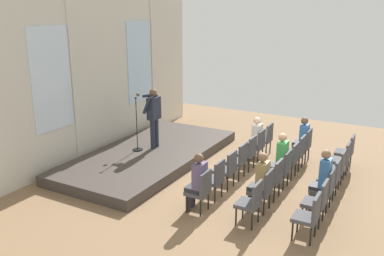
# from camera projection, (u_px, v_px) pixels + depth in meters

# --- Properties ---
(ground_plane) EXTENTS (13.34, 13.34, 0.00)m
(ground_plane) POSITION_uv_depth(u_px,v_px,m) (265.00, 184.00, 10.25)
(ground_plane) COLOR #846647
(rear_partition) EXTENTS (9.33, 0.14, 4.44)m
(rear_partition) POSITION_uv_depth(u_px,v_px,m) (101.00, 78.00, 12.02)
(rear_partition) COLOR beige
(rear_partition) RESTS_ON ground
(stage_platform) EXTENTS (5.73, 2.78, 0.28)m
(stage_platform) POSITION_uv_depth(u_px,v_px,m) (150.00, 155.00, 11.81)
(stage_platform) COLOR #3F3833
(stage_platform) RESTS_ON ground
(speaker) EXTENTS (0.50, 0.69, 1.73)m
(speaker) POSITION_uv_depth(u_px,v_px,m) (153.00, 114.00, 11.76)
(speaker) COLOR #232838
(speaker) RESTS_ON stage_platform
(mic_stand) EXTENTS (0.28, 0.28, 1.55)m
(mic_stand) POSITION_uv_depth(u_px,v_px,m) (137.00, 139.00, 11.72)
(mic_stand) COLOR black
(mic_stand) RESTS_ON stage_platform
(chair_r0_c0) EXTENTS (0.46, 0.44, 0.94)m
(chair_r0_c0) POSITION_uv_depth(u_px,v_px,m) (201.00, 189.00, 8.72)
(chair_r0_c0) COLOR black
(chair_r0_c0) RESTS_ON ground
(audience_r0_c0) EXTENTS (0.36, 0.39, 1.32)m
(audience_r0_c0) POSITION_uv_depth(u_px,v_px,m) (197.00, 179.00, 8.71)
(audience_r0_c0) COLOR #2D2D33
(audience_r0_c0) RESTS_ON ground
(chair_r0_c1) EXTENTS (0.46, 0.44, 0.94)m
(chair_r0_c1) POSITION_uv_depth(u_px,v_px,m) (215.00, 178.00, 9.29)
(chair_r0_c1) COLOR black
(chair_r0_c1) RESTS_ON ground
(chair_r0_c2) EXTENTS (0.46, 0.44, 0.94)m
(chair_r0_c2) POSITION_uv_depth(u_px,v_px,m) (227.00, 168.00, 9.86)
(chair_r0_c2) COLOR black
(chair_r0_c2) RESTS_ON ground
(chair_r0_c3) EXTENTS (0.46, 0.44, 0.94)m
(chair_r0_c3) POSITION_uv_depth(u_px,v_px,m) (239.00, 159.00, 10.43)
(chair_r0_c3) COLOR black
(chair_r0_c3) RESTS_ON ground
(chair_r0_c4) EXTENTS (0.46, 0.44, 0.94)m
(chair_r0_c4) POSITION_uv_depth(u_px,v_px,m) (249.00, 151.00, 11.00)
(chair_r0_c4) COLOR black
(chair_r0_c4) RESTS_ON ground
(chair_r0_c5) EXTENTS (0.46, 0.44, 0.94)m
(chair_r0_c5) POSITION_uv_depth(u_px,v_px,m) (258.00, 144.00, 11.57)
(chair_r0_c5) COLOR black
(chair_r0_c5) RESTS_ON ground
(audience_r0_c5) EXTENTS (0.36, 0.39, 1.30)m
(audience_r0_c5) POSITION_uv_depth(u_px,v_px,m) (255.00, 137.00, 11.56)
(audience_r0_c5) COLOR #2D2D33
(audience_r0_c5) RESTS_ON ground
(chair_r0_c6) EXTENTS (0.46, 0.44, 0.94)m
(chair_r0_c6) POSITION_uv_depth(u_px,v_px,m) (266.00, 137.00, 12.14)
(chair_r0_c6) COLOR black
(chair_r0_c6) RESTS_ON ground
(chair_r1_c0) EXTENTS (0.46, 0.44, 0.94)m
(chair_r1_c0) POSITION_uv_depth(u_px,v_px,m) (252.00, 201.00, 8.19)
(chair_r1_c0) COLOR black
(chair_r1_c0) RESTS_ON ground
(chair_r1_c1) EXTENTS (0.46, 0.44, 0.94)m
(chair_r1_c1) POSITION_uv_depth(u_px,v_px,m) (263.00, 188.00, 8.76)
(chair_r1_c1) COLOR black
(chair_r1_c1) RESTS_ON ground
(audience_r1_c1) EXTENTS (0.36, 0.39, 1.32)m
(audience_r1_c1) POSITION_uv_depth(u_px,v_px,m) (260.00, 179.00, 8.74)
(audience_r1_c1) COLOR #2D2D33
(audience_r1_c1) RESTS_ON ground
(chair_r1_c2) EXTENTS (0.46, 0.44, 0.94)m
(chair_r1_c2) POSITION_uv_depth(u_px,v_px,m) (274.00, 177.00, 9.33)
(chair_r1_c2) COLOR black
(chair_r1_c2) RESTS_ON ground
(chair_r1_c3) EXTENTS (0.46, 0.44, 0.94)m
(chair_r1_c3) POSITION_uv_depth(u_px,v_px,m) (283.00, 167.00, 9.90)
(chair_r1_c3) COLOR black
(chair_r1_c3) RESTS_ON ground
(audience_r1_c3) EXTENTS (0.36, 0.39, 1.38)m
(audience_r1_c3) POSITION_uv_depth(u_px,v_px,m) (280.00, 158.00, 9.87)
(audience_r1_c3) COLOR #2D2D33
(audience_r1_c3) RESTS_ON ground
(chair_r1_c4) EXTENTS (0.46, 0.44, 0.94)m
(chair_r1_c4) POSITION_uv_depth(u_px,v_px,m) (291.00, 158.00, 10.47)
(chair_r1_c4) COLOR black
(chair_r1_c4) RESTS_ON ground
(chair_r1_c5) EXTENTS (0.46, 0.44, 0.94)m
(chair_r1_c5) POSITION_uv_depth(u_px,v_px,m) (298.00, 150.00, 11.04)
(chair_r1_c5) COLOR black
(chair_r1_c5) RESTS_ON ground
(chair_r1_c6) EXTENTS (0.46, 0.44, 0.94)m
(chair_r1_c6) POSITION_uv_depth(u_px,v_px,m) (305.00, 143.00, 11.61)
(chair_r1_c6) COLOR black
(chair_r1_c6) RESTS_ON ground
(audience_r1_c6) EXTENTS (0.36, 0.39, 1.28)m
(audience_r1_c6) POSITION_uv_depth(u_px,v_px,m) (302.00, 137.00, 11.60)
(audience_r1_c6) COLOR #2D2D33
(audience_r1_c6) RESTS_ON ground
(chair_r2_c0) EXTENTS (0.46, 0.44, 0.94)m
(chair_r2_c0) POSITION_uv_depth(u_px,v_px,m) (309.00, 214.00, 7.66)
(chair_r2_c0) COLOR black
(chair_r2_c0) RESTS_ON ground
(chair_r2_c1) EXTENTS (0.46, 0.44, 0.94)m
(chair_r2_c1) POSITION_uv_depth(u_px,v_px,m) (318.00, 200.00, 8.23)
(chair_r2_c1) COLOR black
(chair_r2_c1) RESTS_ON ground
(chair_r2_c2) EXTENTS (0.46, 0.44, 0.94)m
(chair_r2_c2) POSITION_uv_depth(u_px,v_px,m) (325.00, 187.00, 8.80)
(chair_r2_c2) COLOR black
(chair_r2_c2) RESTS_ON ground
(audience_r2_c2) EXTENTS (0.36, 0.39, 1.37)m
(audience_r2_c2) POSITION_uv_depth(u_px,v_px,m) (322.00, 177.00, 8.77)
(audience_r2_c2) COLOR #2D2D33
(audience_r2_c2) RESTS_ON ground
(chair_r2_c3) EXTENTS (0.46, 0.44, 0.94)m
(chair_r2_c3) POSITION_uv_depth(u_px,v_px,m) (332.00, 176.00, 9.37)
(chair_r2_c3) COLOR black
(chair_r2_c3) RESTS_ON ground
(chair_r2_c4) EXTENTS (0.46, 0.44, 0.94)m
(chair_r2_c4) POSITION_uv_depth(u_px,v_px,m) (337.00, 166.00, 9.94)
(chair_r2_c4) COLOR black
(chair_r2_c4) RESTS_ON ground
(chair_r2_c5) EXTENTS (0.46, 0.44, 0.94)m
(chair_r2_c5) POSITION_uv_depth(u_px,v_px,m) (343.00, 158.00, 10.51)
(chair_r2_c5) COLOR black
(chair_r2_c5) RESTS_ON ground
(chair_r2_c6) EXTENTS (0.46, 0.44, 0.94)m
(chair_r2_c6) POSITION_uv_depth(u_px,v_px,m) (347.00, 150.00, 11.08)
(chair_r2_c6) COLOR black
(chair_r2_c6) RESTS_ON ground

